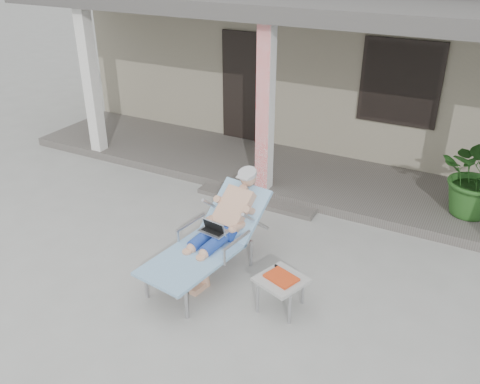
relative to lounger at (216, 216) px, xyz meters
The scene contains 8 objects.
ground 0.85m from the lounger, behind, with size 60.00×60.00×0.00m, color #9E9E99.
house 6.55m from the lounger, 93.17° to the left, with size 10.40×5.40×3.30m.
porch_deck 3.09m from the lounger, 96.87° to the left, with size 10.00×2.00×0.15m, color #605B56.
porch_overhang 3.58m from the lounger, 97.00° to the left, with size 10.00×2.30×2.85m.
porch_step 2.01m from the lounger, 101.09° to the left, with size 2.00×0.30×0.07m, color #605B56.
lounger is the anchor object (origin of this frame).
side_table 1.15m from the lounger, 17.14° to the right, with size 0.62×0.62×0.44m.
potted_palm 3.91m from the lounger, 45.44° to the left, with size 1.12×0.97×1.25m, color #26591E.
Camera 1 is at (3.16, -4.60, 3.86)m, focal length 38.00 mm.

